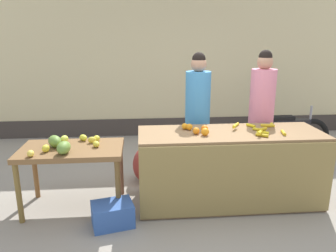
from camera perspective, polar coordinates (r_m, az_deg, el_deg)
ground_plane at (r=4.25m, az=4.82°, el=-13.04°), size 24.00×24.00×0.00m
market_wall_back at (r=6.81m, az=0.70°, el=10.42°), size 9.03×0.23×2.93m
fruit_stall_counter at (r=4.13m, az=10.67°, el=-7.15°), size 2.22×0.79×0.91m
side_table_wooden at (r=4.00m, az=-16.47°, el=-4.93°), size 1.19×0.70×0.77m
banana_bunch_pile at (r=4.11m, az=15.81°, el=-0.44°), size 0.60×0.59×0.07m
orange_pile at (r=3.88m, az=5.31°, el=-0.63°), size 0.30×0.37×0.09m
mango_papaya_pile at (r=3.94m, az=-17.80°, el=-2.99°), size 0.76×0.64×0.14m
vendor_woman_blue_shirt at (r=4.52m, az=5.17°, el=1.24°), size 0.34×0.34×1.82m
vendor_woman_pink_shirt at (r=4.70m, az=15.95°, el=1.46°), size 0.34×0.34×1.85m
parked_motorcycle at (r=6.02m, az=19.83°, el=-1.16°), size 1.60×0.18×0.88m
produce_crate at (r=3.76m, az=-9.68°, el=-15.01°), size 0.50×0.42×0.26m
produce_sack at (r=4.72m, az=-4.29°, el=-6.73°), size 0.42×0.45×0.49m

